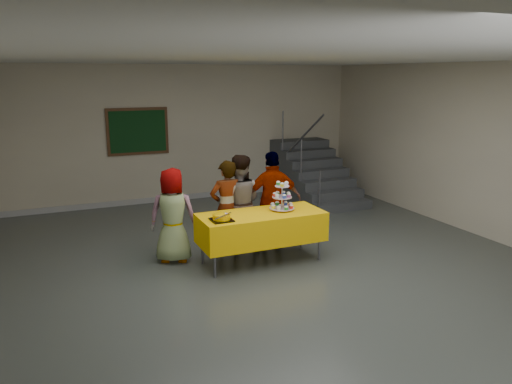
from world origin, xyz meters
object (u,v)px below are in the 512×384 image
at_px(schoolchild_d, 273,200).
at_px(bake_table, 261,227).
at_px(cupcake_stand, 282,199).
at_px(schoolchild_b, 227,208).
at_px(noticeboard, 138,131).
at_px(bear_cake, 221,216).
at_px(staircase, 310,176).
at_px(schoolchild_a, 173,215).
at_px(schoolchild_c, 239,203).

bearing_deg(schoolchild_d, bake_table, 62.85).
xyz_separation_m(bake_table, schoolchild_d, (0.44, 0.53, 0.24)).
height_order(cupcake_stand, schoolchild_b, schoolchild_b).
bearing_deg(schoolchild_d, noticeboard, -56.12).
bearing_deg(bear_cake, cupcake_stand, 9.46).
bearing_deg(staircase, bear_cake, -134.30).
bearing_deg(bake_table, bear_cake, -169.21).
distance_m(cupcake_stand, noticeboard, 4.46).
distance_m(schoolchild_b, staircase, 4.21).
bearing_deg(schoolchild_d, cupcake_stand, 93.43).
relative_size(schoolchild_b, schoolchild_d, 0.94).
bearing_deg(staircase, schoolchild_a, -144.52).
xyz_separation_m(schoolchild_d, noticeboard, (-1.44, 3.70, 0.80)).
distance_m(schoolchild_a, noticeboard, 3.77).
xyz_separation_m(bake_table, schoolchild_c, (-0.09, 0.68, 0.22)).
bearing_deg(bake_table, staircase, 50.84).
relative_size(bear_cake, schoolchild_d, 0.22).
relative_size(schoolchild_a, noticeboard, 1.11).
bearing_deg(staircase, noticeboard, 167.50).
height_order(cupcake_stand, schoolchild_d, schoolchild_d).
bearing_deg(bear_cake, bake_table, 10.79).
relative_size(bake_table, schoolchild_c, 1.21).
height_order(bear_cake, schoolchild_d, schoolchild_d).
bearing_deg(cupcake_stand, noticeboard, 108.04).
xyz_separation_m(schoolchild_a, schoolchild_c, (1.11, 0.11, 0.06)).
distance_m(bake_table, cupcake_stand, 0.53).
xyz_separation_m(staircase, noticeboard, (-3.77, 0.84, 1.11)).
bearing_deg(bake_table, noticeboard, 103.32).
bearing_deg(schoolchild_d, schoolchild_c, -3.48).
height_order(bear_cake, staircase, staircase).
relative_size(cupcake_stand, bear_cake, 1.24).
bearing_deg(bake_table, cupcake_stand, 6.95).
relative_size(schoolchild_a, schoolchild_c, 0.93).
bearing_deg(noticeboard, schoolchild_a, -93.11).
height_order(schoolchild_d, staircase, staircase).
bearing_deg(schoolchild_d, bear_cake, 43.17).
height_order(schoolchild_a, schoolchild_c, schoolchild_c).
bearing_deg(schoolchild_b, bake_table, 119.01).
distance_m(bear_cake, schoolchild_c, 1.00).
bearing_deg(bake_table, schoolchild_c, 97.65).
bearing_deg(schoolchild_a, staircase, -122.42).
relative_size(schoolchild_a, staircase, 0.60).
distance_m(bear_cake, schoolchild_b, 0.78).
bearing_deg(schoolchild_c, noticeboard, -52.98).
distance_m(cupcake_stand, schoolchild_a, 1.66).
xyz_separation_m(cupcake_stand, schoolchild_c, (-0.45, 0.64, -0.16)).
distance_m(schoolchild_c, noticeboard, 3.76).
bearing_deg(bear_cake, staircase, 45.70).
bearing_deg(cupcake_stand, schoolchild_a, 161.43).
relative_size(schoolchild_a, schoolchild_b, 0.96).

